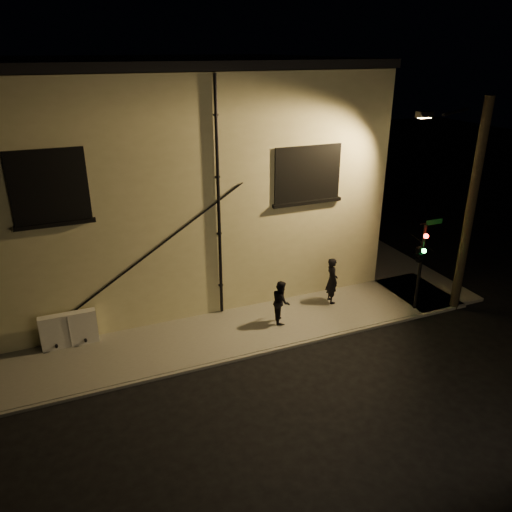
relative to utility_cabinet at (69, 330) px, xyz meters
name	(u,v)px	position (x,y,z in m)	size (l,w,h in m)	color
ground	(301,344)	(7.11, -2.70, -0.70)	(90.00, 90.00, 0.00)	black
sidewalk	(279,283)	(8.33, 1.69, -0.64)	(21.00, 16.00, 0.12)	slate
building	(148,166)	(4.11, 6.29, 3.70)	(16.20, 12.23, 8.80)	beige
utility_cabinet	(69,330)	(0.00, 0.00, 0.00)	(1.77, 0.30, 1.16)	silver
pedestrian_a	(332,280)	(9.44, -0.63, 0.32)	(0.66, 0.43, 1.81)	black
pedestrian_b	(281,302)	(7.04, -1.23, 0.20)	(0.76, 0.59, 1.57)	black
traffic_signal	(420,253)	(11.91, -2.38, 1.74)	(1.35, 2.04, 3.45)	black
streetlamp_pole	(468,205)	(13.57, -2.61, 3.37)	(2.06, 1.40, 7.75)	black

